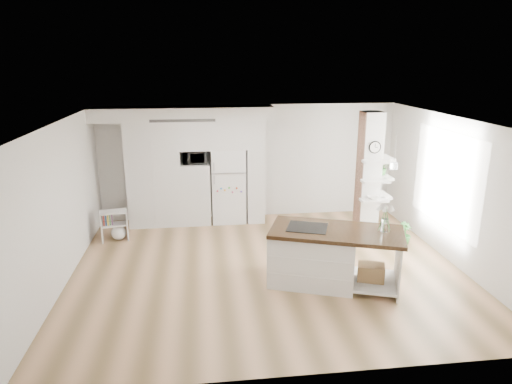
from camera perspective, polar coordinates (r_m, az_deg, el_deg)
The scene contains 14 objects.
floor at distance 8.51m, azimuth 1.36°, elevation -9.47°, with size 7.00×6.00×0.01m, color tan.
room at distance 7.89m, azimuth 1.45°, elevation 2.77°, with size 7.04×6.04×2.72m.
cabinet_wall at distance 10.50m, azimuth -8.59°, elevation 4.00°, with size 4.00×0.71×2.70m.
refrigerator at distance 10.67m, azimuth -3.49°, elevation 0.87°, with size 0.78×0.69×1.75m.
column at distance 9.69m, azimuth 14.48°, elevation 1.71°, with size 0.69×0.90×2.70m.
window at distance 9.40m, azimuth 22.64°, elevation 1.47°, with size 2.40×2.40×0.00m, color white.
pendant_light at distance 8.39m, azimuth 12.91°, elevation 5.02°, with size 0.12×0.12×0.10m, color white.
kitchen_island at distance 7.88m, azimuth 8.03°, elevation -7.77°, with size 2.39×1.71×1.55m.
bookshelf at distance 10.11m, azimuth -17.13°, elevation -4.23°, with size 0.60×0.41×0.65m.
floor_plant_a at distance 9.75m, azimuth 15.45°, elevation -5.31°, with size 0.23×0.19×0.43m, color #30742E.
floor_plant_b at distance 9.97m, azimuth 18.07°, elevation -4.93°, with size 0.26×0.26×0.46m, color #30742E.
microwave at distance 10.43m, azimuth -7.66°, elevation 4.33°, with size 0.54×0.37×0.30m, color #2D2D2D.
shelf_plant at distance 9.89m, azimuth 15.56°, elevation 2.96°, with size 0.27×0.23×0.30m, color #30742E.
decor_bowl at distance 9.54m, azimuth 14.39°, elevation -0.68°, with size 0.22×0.22×0.05m, color white.
Camera 1 is at (-1.13, -7.59, 3.68)m, focal length 32.00 mm.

